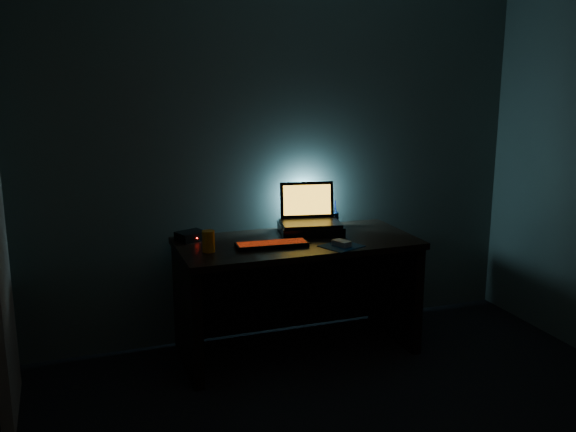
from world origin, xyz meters
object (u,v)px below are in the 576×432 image
object	(u,v)px
juice_glass	(209,241)
keyboard	(272,244)
router	(191,236)
pen_cup	(334,219)
laptop	(309,214)
mouse	(341,243)

from	to	relation	value
juice_glass	keyboard	bearing A→B (deg)	-2.59
juice_glass	router	xyz separation A→B (m)	(-0.05, 0.29, -0.04)
pen_cup	router	world-z (taller)	pen_cup
router	pen_cup	bearing A→B (deg)	-19.53
laptop	keyboard	xyz separation A→B (m)	(-0.35, -0.27, -0.11)
juice_glass	router	bearing A→B (deg)	99.44
laptop	juice_glass	xyz separation A→B (m)	(-0.73, -0.25, -0.06)
router	juice_glass	bearing A→B (deg)	-102.26
laptop	pen_cup	size ratio (longest dim) A/B	4.34
mouse	laptop	bearing A→B (deg)	74.42
keyboard	juice_glass	bearing A→B (deg)	-177.98
keyboard	router	distance (m)	0.53
laptop	juice_glass	bearing A→B (deg)	-150.33
laptop	router	size ratio (longest dim) A/B	2.05
mouse	pen_cup	size ratio (longest dim) A/B	1.12
keyboard	mouse	xyz separation A→B (m)	(0.40, -0.14, 0.01)
router	keyboard	bearing A→B (deg)	-57.02
mouse	pen_cup	distance (m)	0.51
laptop	pen_cup	xyz separation A→B (m)	(0.21, 0.07, -0.07)
pen_cup	juice_glass	xyz separation A→B (m)	(-0.94, -0.33, 0.02)
pen_cup	juice_glass	distance (m)	1.00
mouse	router	size ratio (longest dim) A/B	0.53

